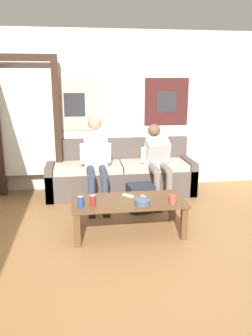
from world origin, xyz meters
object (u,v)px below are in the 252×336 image
person_seated_teen (158,159)px  pillar_candle (173,199)px  couch (121,175)px  drink_can_red (93,201)px  person_seated_adult (96,157)px  ceramic_bowl (142,201)px  game_controller_near_right (144,198)px  drink_can_blue (81,202)px  game_controller_near_left (128,196)px  coffee_table (129,205)px  backpack (141,198)px

person_seated_teen → pillar_candle: person_seated_teen is taller
couch → person_seated_teen: size_ratio=2.08×
couch → drink_can_red: size_ratio=18.76×
person_seated_adult → ceramic_bowl: (0.45, -1.24, -0.24)m
person_seated_teen → ceramic_bowl: person_seated_teen is taller
couch → game_controller_near_right: 1.46m
person_seated_teen → drink_can_blue: bearing=-132.7°
ceramic_bowl → drink_can_red: bearing=176.0°
game_controller_near_left → coffee_table: bearing=-95.0°
backpack → ceramic_bowl: (-0.14, -0.84, 0.28)m
person_seated_teen → drink_can_red: (-1.03, -1.25, -0.14)m
couch → pillar_candle: couch is taller
pillar_candle → drink_can_red: drink_can_red is taller
coffee_table → pillar_candle: 0.53m
person_seated_teen → drink_can_red: size_ratio=9.04×
coffee_table → person_seated_teen: bearing=61.5°
drink_can_red → person_seated_adult: bearing=85.0°
ceramic_bowl → game_controller_near_right: ceramic_bowl is taller
coffee_table → drink_can_blue: (-0.56, -0.14, 0.13)m
person_seated_teen → game_controller_near_right: 1.19m
person_seated_adult → game_controller_near_left: bearing=-70.9°
drink_can_red → game_controller_near_left: bearing=29.5°
pillar_candle → drink_can_blue: 1.04m
person_seated_adult → drink_can_blue: person_seated_adult is taller
drink_can_blue → pillar_candle: bearing=-2.2°
drink_can_red → backpack: bearing=49.0°
backpack → drink_can_blue: (-0.83, -0.82, 0.30)m
couch → game_controller_near_left: 1.36m
couch → drink_can_red: bearing=-107.7°
couch → coffee_table: size_ratio=1.76×
person_seated_teen → ceramic_bowl: bearing=-110.3°
backpack → ceramic_bowl: size_ratio=2.12×
couch → person_seated_teen: person_seated_teen is taller
couch → coffee_table: bearing=-93.4°
backpack → game_controller_near_right: (-0.08, -0.65, 0.25)m
pillar_candle → person_seated_teen: bearing=84.4°
coffee_table → ceramic_bowl: size_ratio=7.19×
person_seated_adult → backpack: size_ratio=3.28×
coffee_table → drink_can_red: bearing=-163.6°
drink_can_blue → game_controller_near_right: size_ratio=0.84×
person_seated_adult → backpack: 0.88m
couch → drink_can_red: couch is taller
couch → ceramic_bowl: couch is taller
person_seated_adult → game_controller_near_right: size_ratio=8.64×
game_controller_near_left → couch: bearing=86.8°
game_controller_near_right → couch: bearing=94.1°
backpack → ceramic_bowl: ceramic_bowl is taller
drink_can_blue → game_controller_near_left: size_ratio=0.98×
ceramic_bowl → drink_can_blue: (-0.69, 0.02, 0.03)m
couch → ceramic_bowl: (0.04, -1.64, 0.16)m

